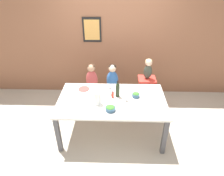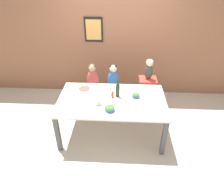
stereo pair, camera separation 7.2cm
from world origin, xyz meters
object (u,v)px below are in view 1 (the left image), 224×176
object	(u,v)px
chair_far_center	(112,92)
person_child_left	(92,77)
chair_right_highchair	(146,85)
dinner_plate_back_left	(84,89)
salad_bowl_large	(110,108)
chair_far_left	(93,92)
paper_towel_roll	(97,98)
wine_glass_near	(125,94)
person_child_center	(112,77)
person_baby_right	(148,67)
dinner_plate_front_left	(75,109)
salad_bowl_small	(136,95)
wine_glass_far	(110,88)
wine_bottle	(118,90)

from	to	relation	value
chair_far_center	person_child_left	size ratio (longest dim) A/B	0.82
chair_right_highchair	dinner_plate_back_left	world-z (taller)	dinner_plate_back_left
salad_bowl_large	dinner_plate_back_left	world-z (taller)	salad_bowl_large
person_child_left	salad_bowl_large	bearing A→B (deg)	-68.87
chair_far_left	paper_towel_roll	size ratio (longest dim) A/B	2.10
wine_glass_near	dinner_plate_back_left	world-z (taller)	wine_glass_near
chair_far_center	person_child_center	xyz separation A→B (m)	(0.00, 0.00, 0.37)
person_child_left	person_baby_right	size ratio (longest dim) A/B	1.34
person_child_left	dinner_plate_front_left	xyz separation A→B (m)	(-0.14, -1.07, -0.01)
salad_bowl_small	person_child_center	bearing A→B (deg)	121.55
wine_glass_far	salad_bowl_large	size ratio (longest dim) A/B	1.12
person_child_center	salad_bowl_large	distance (m)	1.09
chair_far_left	salad_bowl_large	bearing A→B (deg)	-68.85
person_baby_right	wine_glass_far	distance (m)	0.97
paper_towel_roll	person_child_center	bearing A→B (deg)	76.57
chair_far_center	person_child_left	world-z (taller)	person_child_left
chair_far_left	person_child_left	size ratio (longest dim) A/B	0.82
wine_bottle	dinner_plate_front_left	world-z (taller)	wine_bottle
person_child_left	person_child_center	xyz separation A→B (m)	(0.42, 0.00, 0.00)
wine_bottle	wine_glass_far	world-z (taller)	wine_bottle
person_baby_right	paper_towel_roll	distance (m)	1.32
wine_glass_far	salad_bowl_large	world-z (taller)	wine_glass_far
paper_towel_roll	dinner_plate_back_left	bearing A→B (deg)	123.34
wine_bottle	salad_bowl_large	distance (m)	0.43
wine_bottle	dinner_plate_front_left	size ratio (longest dim) A/B	1.50
chair_right_highchair	paper_towel_roll	distance (m)	1.34
wine_glass_far	chair_far_center	bearing A→B (deg)	87.82
paper_towel_roll	wine_glass_near	xyz separation A→B (m)	(0.46, 0.11, 0.02)
chair_far_center	wine_bottle	xyz separation A→B (m)	(0.11, -0.69, 0.48)
paper_towel_roll	dinner_plate_front_left	bearing A→B (deg)	-156.46
wine_glass_far	dinner_plate_front_left	size ratio (longest dim) A/B	0.89
wine_bottle	salad_bowl_small	xyz separation A→B (m)	(0.32, -0.01, -0.08)
salad_bowl_large	wine_bottle	bearing A→B (deg)	74.69
chair_far_left	wine_glass_far	world-z (taller)	wine_glass_far
wine_bottle	wine_glass_near	bearing A→B (deg)	-42.74
person_baby_right	wine_glass_far	world-z (taller)	person_baby_right
person_child_left	wine_glass_near	bearing A→B (deg)	-50.62
chair_far_left	dinner_plate_back_left	bearing A→B (deg)	-101.07
wine_glass_near	chair_right_highchair	bearing A→B (deg)	59.78
chair_far_left	dinner_plate_back_left	size ratio (longest dim) A/B	2.28
person_child_left	salad_bowl_large	size ratio (longest dim) A/B	3.48
person_child_left	chair_far_left	bearing A→B (deg)	-90.00
person_child_center	wine_bottle	size ratio (longest dim) A/B	1.84
person_child_left	salad_bowl_small	bearing A→B (deg)	-39.22
person_child_center	dinner_plate_back_left	bearing A→B (deg)	-137.70
chair_right_highchair	person_child_left	size ratio (longest dim) A/B	1.30
chair_far_left	person_baby_right	distance (m)	1.28
paper_towel_roll	dinner_plate_back_left	size ratio (longest dim) A/B	1.08
chair_far_center	chair_far_left	bearing A→B (deg)	180.00
salad_bowl_small	dinner_plate_back_left	size ratio (longest dim) A/B	0.65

